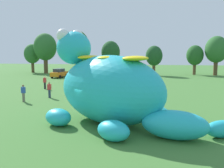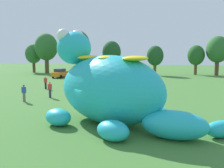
{
  "view_description": "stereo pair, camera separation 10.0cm",
  "coord_description": "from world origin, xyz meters",
  "px_view_note": "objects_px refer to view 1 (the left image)",
  "views": [
    {
      "loc": [
        3.71,
        -15.65,
        4.86
      ],
      "look_at": [
        0.92,
        1.29,
        2.6
      ],
      "focal_mm": 38.73,
      "sensor_mm": 36.0,
      "label": 1
    },
    {
      "loc": [
        3.8,
        -15.63,
        4.86
      ],
      "look_at": [
        0.92,
        1.29,
        2.6
      ],
      "focal_mm": 38.73,
      "sensor_mm": 36.0,
      "label": 2
    }
  ],
  "objects_px": {
    "car_orange": "(59,73)",
    "spectator_near_inflatable": "(23,93)",
    "giant_inflatable_creature": "(110,89)",
    "spectator_mid_field": "(49,90)",
    "car_black": "(93,73)",
    "spectator_by_cars": "(45,83)",
    "spectator_wandering": "(89,76)",
    "car_silver": "(76,74)"
  },
  "relations": [
    {
      "from": "car_black",
      "to": "spectator_near_inflatable",
      "type": "distance_m",
      "value": 23.2
    },
    {
      "from": "car_orange",
      "to": "spectator_by_cars",
      "type": "relative_size",
      "value": 2.52
    },
    {
      "from": "car_black",
      "to": "spectator_near_inflatable",
      "type": "xyz_separation_m",
      "value": [
        -1.34,
        -23.16,
        -0.01
      ]
    },
    {
      "from": "car_black",
      "to": "car_orange",
      "type": "bearing_deg",
      "value": -174.7
    },
    {
      "from": "giant_inflatable_creature",
      "to": "car_silver",
      "type": "distance_m",
      "value": 30.24
    },
    {
      "from": "giant_inflatable_creature",
      "to": "car_orange",
      "type": "xyz_separation_m",
      "value": [
        -14.86,
        28.31,
        -1.55
      ]
    },
    {
      "from": "car_black",
      "to": "spectator_by_cars",
      "type": "distance_m",
      "value": 15.23
    },
    {
      "from": "spectator_near_inflatable",
      "to": "spectator_by_cars",
      "type": "height_order",
      "value": "same"
    },
    {
      "from": "giant_inflatable_creature",
      "to": "spectator_by_cars",
      "type": "xyz_separation_m",
      "value": [
        -11.2,
        13.96,
        -1.56
      ]
    },
    {
      "from": "car_orange",
      "to": "spectator_near_inflatable",
      "type": "xyz_separation_m",
      "value": [
        5.2,
        -22.56,
        -0.01
      ]
    },
    {
      "from": "spectator_by_cars",
      "to": "giant_inflatable_creature",
      "type": "bearing_deg",
      "value": -51.25
    },
    {
      "from": "spectator_near_inflatable",
      "to": "spectator_wandering",
      "type": "height_order",
      "value": "same"
    },
    {
      "from": "car_black",
      "to": "spectator_near_inflatable",
      "type": "relative_size",
      "value": 2.48
    },
    {
      "from": "giant_inflatable_creature",
      "to": "spectator_mid_field",
      "type": "bearing_deg",
      "value": 134.38
    },
    {
      "from": "car_silver",
      "to": "spectator_wandering",
      "type": "height_order",
      "value": "car_silver"
    },
    {
      "from": "car_black",
      "to": "giant_inflatable_creature",
      "type": "bearing_deg",
      "value": -73.97
    },
    {
      "from": "car_orange",
      "to": "spectator_near_inflatable",
      "type": "relative_size",
      "value": 2.52
    },
    {
      "from": "car_orange",
      "to": "spectator_wandering",
      "type": "height_order",
      "value": "car_orange"
    },
    {
      "from": "car_silver",
      "to": "spectator_near_inflatable",
      "type": "relative_size",
      "value": 2.4
    },
    {
      "from": "spectator_mid_field",
      "to": "spectator_wandering",
      "type": "distance_m",
      "value": 14.82
    },
    {
      "from": "car_black",
      "to": "spectator_wandering",
      "type": "xyz_separation_m",
      "value": [
        0.83,
        -5.9,
        -0.01
      ]
    },
    {
      "from": "giant_inflatable_creature",
      "to": "spectator_mid_field",
      "type": "distance_m",
      "value": 11.58
    },
    {
      "from": "car_black",
      "to": "spectator_by_cars",
      "type": "height_order",
      "value": "car_black"
    },
    {
      "from": "spectator_by_cars",
      "to": "spectator_wandering",
      "type": "height_order",
      "value": "same"
    },
    {
      "from": "spectator_mid_field",
      "to": "spectator_wandering",
      "type": "height_order",
      "value": "same"
    },
    {
      "from": "car_orange",
      "to": "spectator_mid_field",
      "type": "relative_size",
      "value": 2.52
    },
    {
      "from": "giant_inflatable_creature",
      "to": "spectator_mid_field",
      "type": "relative_size",
      "value": 7.54
    },
    {
      "from": "spectator_by_cars",
      "to": "spectator_near_inflatable",
      "type": "bearing_deg",
      "value": -79.3
    },
    {
      "from": "giant_inflatable_creature",
      "to": "spectator_mid_field",
      "type": "height_order",
      "value": "giant_inflatable_creature"
    },
    {
      "from": "spectator_by_cars",
      "to": "spectator_wandering",
      "type": "xyz_separation_m",
      "value": [
        3.72,
        9.05,
        0.0
      ]
    },
    {
      "from": "car_silver",
      "to": "spectator_by_cars",
      "type": "xyz_separation_m",
      "value": [
        0.16,
        -14.02,
        -0.01
      ]
    },
    {
      "from": "spectator_wandering",
      "to": "spectator_by_cars",
      "type": "bearing_deg",
      "value": -112.35
    },
    {
      "from": "car_silver",
      "to": "spectator_wandering",
      "type": "relative_size",
      "value": 2.4
    },
    {
      "from": "car_orange",
      "to": "car_black",
      "type": "distance_m",
      "value": 6.58
    },
    {
      "from": "spectator_near_inflatable",
      "to": "spectator_mid_field",
      "type": "height_order",
      "value": "same"
    },
    {
      "from": "car_silver",
      "to": "spectator_by_cars",
      "type": "distance_m",
      "value": 14.02
    },
    {
      "from": "spectator_near_inflatable",
      "to": "spectator_wandering",
      "type": "distance_m",
      "value": 17.4
    },
    {
      "from": "giant_inflatable_creature",
      "to": "car_black",
      "type": "xyz_separation_m",
      "value": [
        -8.31,
        28.91,
        -1.55
      ]
    },
    {
      "from": "car_black",
      "to": "spectator_wandering",
      "type": "bearing_deg",
      "value": -82.03
    },
    {
      "from": "spectator_mid_field",
      "to": "spectator_wandering",
      "type": "xyz_separation_m",
      "value": [
        0.54,
        14.81,
        0.0
      ]
    },
    {
      "from": "car_silver",
      "to": "car_black",
      "type": "bearing_deg",
      "value": 17.01
    },
    {
      "from": "spectator_near_inflatable",
      "to": "spectator_wandering",
      "type": "relative_size",
      "value": 1.0
    }
  ]
}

